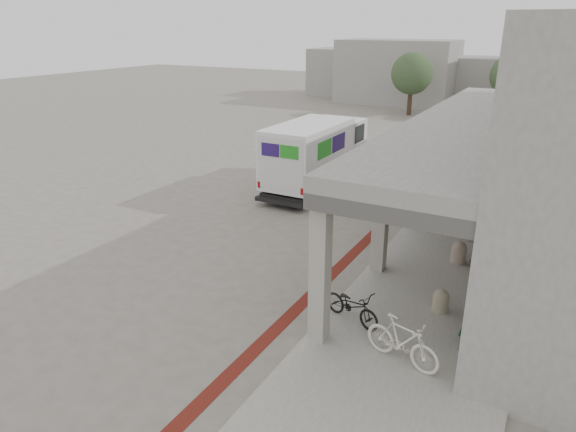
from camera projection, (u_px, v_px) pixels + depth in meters
The scene contains 13 objects.
ground at pixel (306, 263), 15.53m from camera, with size 120.00×120.00×0.00m, color #6A645B.
bike_lane_stripe at pixel (361, 246), 16.72m from camera, with size 0.35×40.00×0.01m, color #5D1A12.
sidewalk at pixel (439, 293), 13.71m from camera, with size 4.40×28.00×0.12m, color gray.
distant_backdrop at pixel (461, 73), 45.32m from camera, with size 28.00×10.00×6.50m.
tree_left at pixel (412, 74), 39.65m from camera, with size 3.20×3.20×4.80m.
tree_mid at pixel (512, 76), 38.14m from camera, with size 3.20×3.20×4.80m.
fedex_truck at pixel (317, 153), 22.19m from camera, with size 2.21×6.95×2.96m.
bench at pixel (477, 320), 11.72m from camera, with size 0.46×2.00×0.47m.
bollard_near at pixel (441, 300), 12.65m from camera, with size 0.39×0.39×0.59m.
bollard_far at pixel (459, 252), 15.23m from camera, with size 0.44×0.44×0.66m.
utility_cabinet at pixel (480, 226), 16.78m from camera, with size 0.42×0.56×0.93m, color slate.
bicycle_black at pixel (352, 306), 12.16m from camera, with size 0.56×1.60×0.84m, color black.
bicycle_cream at pixel (402, 341), 10.63m from camera, with size 0.49×1.74×1.04m, color silver.
Camera 1 is at (6.27, -12.56, 6.81)m, focal length 32.00 mm.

